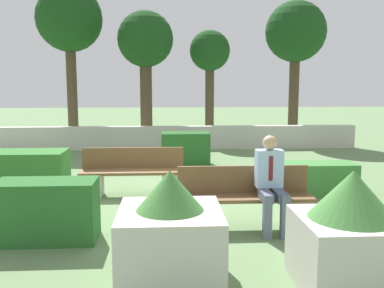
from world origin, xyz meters
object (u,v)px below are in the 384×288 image
Objects in this scene: tree_center_right at (210,55)px; tree_rightmost at (296,34)px; tree_leftmost at (69,21)px; tree_center_left at (145,43)px; planter_corner_left at (170,235)px; planter_corner_right at (350,235)px; person_seated_man at (271,179)px; bench_left_side at (133,177)px; bench_front at (245,204)px.

tree_center_right is 0.79× the size of tree_rightmost.
tree_center_left is (2.58, -0.21, -0.74)m from tree_leftmost.
planter_corner_right is (1.82, -0.27, 0.06)m from planter_corner_left.
tree_center_right is at bearing 82.23° from planter_corner_left.
tree_rightmost reaches higher than tree_center_right.
tree_center_right is at bearing 8.02° from tree_center_left.
person_seated_man is 0.25× the size of tree_leftmost.
tree_leftmost reaches higher than planter_corner_left.
tree_leftmost is at bearing -178.98° from tree_rightmost.
bench_left_side is 0.49× the size of tree_center_right.
person_seated_man is 1.13× the size of planter_corner_left.
planter_corner_right is at bearing -76.84° from tree_center_left.
tree_center_right is at bearing 84.82° from bench_left_side.
bench_front is 1.44× the size of person_seated_man.
tree_center_left is at bearing -176.23° from tree_rightmost.
bench_front is 0.36× the size of tree_leftmost.
bench_left_side is 8.20m from tree_center_right.
tree_leftmost is 2.69m from tree_center_left.
bench_left_side is at bearing -106.40° from tree_center_right.
tree_leftmost reaches higher than bench_left_side.
person_seated_man is 1.85m from planter_corner_right.
tree_leftmost is 1.19× the size of tree_center_left.
tree_leftmost is at bearing -178.73° from tree_center_right.
planter_corner_right is 0.31× the size of tree_center_right.
bench_front is at bearing -36.09° from bench_left_side.
bench_front is 0.39× the size of tree_rightmost.
tree_leftmost is 1.08× the size of tree_rightmost.
bench_left_side is at bearing 135.64° from person_seated_man.
bench_front and bench_left_side have the same top height.
tree_center_left is (-2.56, 10.97, 2.89)m from planter_corner_right.
planter_corner_right reaches higher than planter_corner_left.
tree_rightmost is (4.57, 11.05, 3.33)m from planter_corner_left.
bench_front is 1.01× the size of bench_left_side.
planter_corner_right is at bearing -88.40° from tree_center_right.
bench_front is 2.00m from planter_corner_left.
bench_left_side is 8.67m from tree_leftmost.
planter_corner_right is at bearing -103.68° from tree_rightmost.
person_seated_man is at bearing -33.13° from bench_left_side.
planter_corner_right is 0.25× the size of tree_rightmost.
tree_rightmost is (2.76, 11.32, 3.26)m from planter_corner_right.
tree_center_left reaches higher than planter_corner_left.
planter_corner_right is at bearing -65.29° from tree_leftmost.
tree_center_right is at bearing 89.60° from person_seated_man.
tree_center_right reaches higher than person_seated_man.
bench_front is at bearing 157.30° from person_seated_man.
planter_corner_right is at bearing -45.89° from bench_left_side.
person_seated_man is (2.12, -2.07, 0.41)m from bench_left_side.
bench_front is 9.73m from tree_center_left.
tree_center_right reaches higher than bench_front.
planter_corner_left is at bearing -133.34° from person_seated_man.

